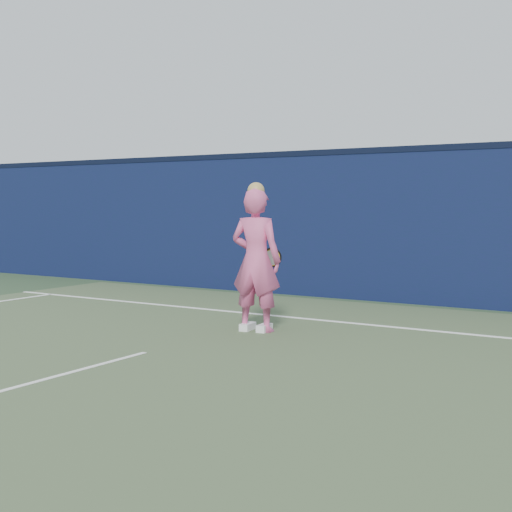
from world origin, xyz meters
The scene contains 6 objects.
ground centered at (0.00, 0.00, 0.00)m, with size 80.00×80.00×0.00m, color #263C25.
backstop_wall centered at (0.00, 6.50, 1.25)m, with size 24.00×0.40×2.50m, color #0C1835.
wall_cap centered at (0.00, 6.50, 2.55)m, with size 24.00×0.42×0.10m, color black.
player centered at (0.32, 2.82, 0.93)m, with size 0.72×0.52×1.93m.
racket centered at (0.24, 3.30, 0.92)m, with size 0.47×0.28×0.28m.
court_lines centered at (0.00, -0.33, 0.01)m, with size 11.00×12.04×0.01m.
Camera 1 is at (5.14, -4.96, 1.65)m, focal length 50.00 mm.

